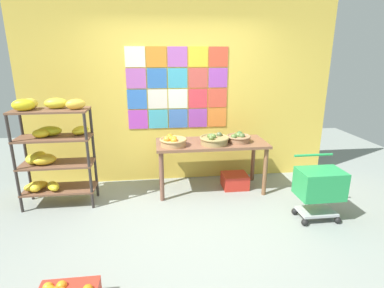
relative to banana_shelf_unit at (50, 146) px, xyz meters
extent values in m
plane|color=gray|center=(1.76, -0.86, -0.81)|extent=(9.09, 9.09, 0.00)
cube|color=gold|center=(1.76, 0.71, 0.66)|extent=(4.72, 0.06, 2.94)
cube|color=white|center=(1.10, 0.68, 1.10)|extent=(0.29, 0.01, 0.29)
cube|color=orange|center=(1.41, 0.68, 1.10)|extent=(0.29, 0.01, 0.29)
cube|color=#A855AF|center=(1.71, 0.68, 1.10)|extent=(0.29, 0.01, 0.29)
cube|color=yellow|center=(2.02, 0.68, 1.10)|extent=(0.29, 0.01, 0.29)
cube|color=#D4482E|center=(2.33, 0.68, 1.10)|extent=(0.29, 0.01, 0.29)
cube|color=#AB55B0|center=(1.10, 0.68, 0.79)|extent=(0.29, 0.01, 0.29)
cube|color=#3068B9|center=(1.41, 0.68, 0.79)|extent=(0.29, 0.01, 0.29)
cube|color=#3BA1C0|center=(1.71, 0.68, 0.79)|extent=(0.29, 0.01, 0.29)
cube|color=#CC4D45|center=(2.02, 0.68, 0.79)|extent=(0.29, 0.01, 0.29)
cube|color=purple|center=(2.33, 0.68, 0.79)|extent=(0.29, 0.01, 0.29)
cube|color=blue|center=(1.10, 0.68, 0.49)|extent=(0.29, 0.01, 0.29)
cube|color=silver|center=(1.41, 0.68, 0.49)|extent=(0.29, 0.01, 0.29)
cube|color=silver|center=(1.71, 0.68, 0.49)|extent=(0.29, 0.01, 0.29)
cube|color=#DD3946|center=(2.02, 0.68, 0.49)|extent=(0.29, 0.01, 0.29)
cube|color=#DC4C38|center=(2.33, 0.68, 0.49)|extent=(0.29, 0.01, 0.29)
cube|color=#AD40BA|center=(1.10, 0.68, 0.18)|extent=(0.29, 0.01, 0.29)
cube|color=#3EA6BE|center=(1.41, 0.68, 0.18)|extent=(0.29, 0.01, 0.29)
cube|color=#3C6FC2|center=(1.71, 0.68, 0.18)|extent=(0.29, 0.01, 0.29)
cube|color=purple|center=(2.02, 0.68, 0.18)|extent=(0.29, 0.01, 0.29)
cube|color=orange|center=(2.33, 0.68, 0.18)|extent=(0.29, 0.01, 0.29)
cylinder|color=#302A28|center=(-0.38, -0.18, -0.17)|extent=(0.04, 0.04, 1.29)
cylinder|color=#302A28|center=(0.51, -0.18, -0.17)|extent=(0.04, 0.04, 1.29)
cylinder|color=#302A28|center=(-0.38, 0.18, -0.17)|extent=(0.04, 0.04, 1.29)
cylinder|color=#302A28|center=(0.51, 0.18, -0.17)|extent=(0.04, 0.04, 1.29)
cube|color=brown|center=(0.07, 0.00, -0.60)|extent=(0.92, 0.40, 0.03)
ellipsoid|color=yellow|center=(-0.23, -0.03, -0.53)|extent=(0.32, 0.28, 0.12)
ellipsoid|color=yellow|center=(-0.23, -0.07, -0.52)|extent=(0.24, 0.27, 0.12)
ellipsoid|color=gold|center=(0.00, -0.06, -0.53)|extent=(0.25, 0.29, 0.11)
cube|color=brown|center=(0.07, 0.00, -0.24)|extent=(0.92, 0.40, 0.02)
ellipsoid|color=yellow|center=(-0.17, 0.04, -0.16)|extent=(0.20, 0.31, 0.15)
ellipsoid|color=yellow|center=(-0.24, 0.01, -0.17)|extent=(0.23, 0.25, 0.12)
ellipsoid|color=yellow|center=(-0.06, -0.04, -0.17)|extent=(0.32, 0.26, 0.13)
ellipsoid|color=yellow|center=(-0.11, 0.06, -0.18)|extent=(0.28, 0.27, 0.11)
cube|color=brown|center=(0.07, 0.00, 0.11)|extent=(0.92, 0.40, 0.02)
ellipsoid|color=yellow|center=(-0.08, -0.02, 0.18)|extent=(0.22, 0.16, 0.11)
ellipsoid|color=yellow|center=(0.00, 0.07, 0.18)|extent=(0.31, 0.19, 0.12)
ellipsoid|color=yellow|center=(0.38, 0.10, 0.17)|extent=(0.26, 0.32, 0.11)
cube|color=brown|center=(0.07, 0.00, 0.46)|extent=(0.92, 0.40, 0.02)
ellipsoid|color=yellow|center=(0.13, 0.04, 0.54)|extent=(0.29, 0.18, 0.14)
ellipsoid|color=yellow|center=(-0.21, -0.08, 0.55)|extent=(0.28, 0.18, 0.15)
ellipsoid|color=yellow|center=(0.39, -0.05, 0.54)|extent=(0.27, 0.21, 0.13)
ellipsoid|color=gold|center=(-0.17, 0.03, 0.54)|extent=(0.20, 0.24, 0.14)
cube|color=brown|center=(2.15, 0.18, -0.09)|extent=(1.58, 0.66, 0.04)
cylinder|color=brown|center=(1.42, -0.08, -0.46)|extent=(0.06, 0.06, 0.70)
cylinder|color=brown|center=(2.88, -0.08, -0.46)|extent=(0.06, 0.06, 0.70)
cylinder|color=brown|center=(1.42, 0.45, -0.46)|extent=(0.06, 0.06, 0.70)
cylinder|color=brown|center=(2.88, 0.45, -0.46)|extent=(0.06, 0.06, 0.70)
cylinder|color=tan|center=(1.59, 0.06, -0.03)|extent=(0.34, 0.34, 0.09)
torus|color=tan|center=(1.59, 0.06, 0.02)|extent=(0.37, 0.37, 0.03)
sphere|color=orange|center=(1.60, 0.02, 0.03)|extent=(0.09, 0.09, 0.09)
sphere|color=orange|center=(1.50, 0.01, 0.03)|extent=(0.09, 0.09, 0.09)
sphere|color=orange|center=(1.56, 0.03, 0.03)|extent=(0.09, 0.09, 0.09)
sphere|color=orange|center=(1.57, 0.09, 0.03)|extent=(0.08, 0.08, 0.08)
sphere|color=orange|center=(1.60, -0.03, 0.03)|extent=(0.09, 0.09, 0.09)
sphere|color=orange|center=(1.55, 0.12, 0.04)|extent=(0.08, 0.08, 0.08)
cylinder|color=#976B4A|center=(2.53, 0.15, -0.03)|extent=(0.32, 0.32, 0.08)
torus|color=#906C4C|center=(2.53, 0.15, 0.01)|extent=(0.35, 0.35, 0.03)
sphere|color=#4E6829|center=(2.52, 0.17, 0.02)|extent=(0.08, 0.08, 0.08)
sphere|color=#3B622F|center=(2.55, 0.17, 0.03)|extent=(0.10, 0.10, 0.10)
sphere|color=#465B2E|center=(2.57, 0.12, 0.01)|extent=(0.09, 0.09, 0.09)
sphere|color=#475A28|center=(2.52, 0.15, 0.02)|extent=(0.07, 0.07, 0.07)
sphere|color=#4D6930|center=(2.45, 0.09, 0.01)|extent=(0.09, 0.09, 0.09)
sphere|color=#4C6C32|center=(2.54, 0.15, 0.02)|extent=(0.08, 0.08, 0.08)
cylinder|color=olive|center=(2.17, 0.07, -0.03)|extent=(0.38, 0.38, 0.09)
torus|color=olive|center=(2.17, 0.07, 0.02)|extent=(0.41, 0.41, 0.03)
sphere|color=#4F5F38|center=(2.13, 0.10, 0.03)|extent=(0.09, 0.09, 0.09)
sphere|color=#4C5B37|center=(2.26, 0.17, 0.03)|extent=(0.08, 0.08, 0.08)
sphere|color=#53672D|center=(2.11, -0.02, 0.04)|extent=(0.08, 0.08, 0.08)
sphere|color=#496C26|center=(2.11, 0.11, 0.03)|extent=(0.07, 0.07, 0.07)
sphere|color=#4F6F32|center=(2.15, 0.07, 0.04)|extent=(0.08, 0.08, 0.08)
cube|color=red|center=(2.52, 0.21, -0.71)|extent=(0.37, 0.34, 0.21)
sphere|color=orange|center=(0.58, -1.83, -0.62)|extent=(0.08, 0.08, 0.08)
sphere|color=orange|center=(0.47, -1.83, -0.63)|extent=(0.08, 0.08, 0.08)
sphere|color=black|center=(3.07, -0.94, -0.77)|extent=(0.08, 0.08, 0.08)
sphere|color=black|center=(3.48, -0.94, -0.77)|extent=(0.08, 0.08, 0.08)
sphere|color=black|center=(3.07, -0.68, -0.77)|extent=(0.08, 0.08, 0.08)
sphere|color=black|center=(3.48, -0.68, -0.77)|extent=(0.08, 0.08, 0.08)
cube|color=#A5A8AD|center=(3.28, -0.81, -0.71)|extent=(0.44, 0.28, 0.03)
cube|color=#25954C|center=(3.28, -0.81, -0.34)|extent=(0.52, 0.36, 0.33)
cylinder|color=#25954C|center=(3.28, -0.60, -0.06)|extent=(0.49, 0.03, 0.03)
camera|label=1|loc=(1.36, -3.90, 1.12)|focal=28.24mm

